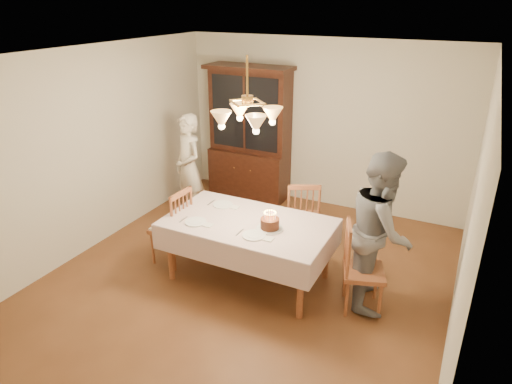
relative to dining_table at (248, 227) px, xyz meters
The scene contains 14 objects.
ground 0.68m from the dining_table, ahead, with size 5.00×5.00×0.00m, color #593119.
room_shell 0.90m from the dining_table, ahead, with size 5.00×5.00×5.00m.
dining_table is the anchor object (origin of this frame).
china_hutch 2.55m from the dining_table, 116.72° to the left, with size 1.38×0.54×2.16m.
chair_far_side 1.00m from the dining_table, 71.15° to the left, with size 0.58×0.57×1.00m.
chair_left_end 1.07m from the dining_table, behind, with size 0.44×0.46×1.00m.
chair_right_end 1.36m from the dining_table, ahead, with size 0.54×0.55×1.00m.
elderly_woman 1.91m from the dining_table, 144.73° to the left, with size 0.58×0.38×1.60m, color white.
adult_in_grey 1.47m from the dining_table, 10.04° to the left, with size 0.84×0.65×1.72m, color slate.
birthday_cake 0.33m from the dining_table, 10.43° to the right, with size 0.30×0.30×0.21m.
place_setting_near_left 0.59m from the dining_table, 150.66° to the right, with size 0.39×0.25×0.02m.
place_setting_near_right 0.37m from the dining_table, 51.04° to the right, with size 0.40×0.26×0.02m.
place_setting_far_left 0.54m from the dining_table, 151.56° to the left, with size 0.39×0.25×0.02m.
chandelier 1.29m from the dining_table, 155.46° to the right, with size 0.62×0.62×0.73m.
Camera 1 is at (2.15, -4.13, 3.13)m, focal length 32.00 mm.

